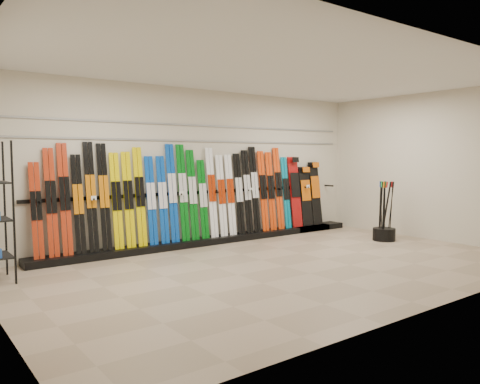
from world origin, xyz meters
TOP-DOWN VIEW (x-y plane):
  - floor at (0.00, 0.00)m, footprint 8.00×8.00m
  - back_wall at (0.00, 2.50)m, footprint 8.00×0.00m
  - right_wall at (4.00, 0.00)m, footprint 0.00×5.00m
  - ceiling at (0.00, 0.00)m, footprint 8.00×8.00m
  - ski_rack_base at (0.22, 2.28)m, footprint 8.00×0.40m
  - skis at (-0.45, 2.34)m, footprint 5.38×0.25m
  - snowboards at (2.76, 2.35)m, footprint 0.93×0.24m
  - pole_bin at (3.12, 0.45)m, footprint 0.45×0.45m
  - ski_poles at (3.12, 0.46)m, footprint 0.33×0.36m
  - slatwall_rail_0 at (0.00, 2.48)m, footprint 7.60×0.02m
  - slatwall_rail_1 at (0.00, 2.48)m, footprint 7.60×0.02m

SIDE VIEW (x-z plane):
  - floor at x=0.00m, z-range 0.00..0.00m
  - ski_rack_base at x=0.22m, z-range 0.00..0.12m
  - pole_bin at x=3.12m, z-range 0.00..0.25m
  - ski_poles at x=3.12m, z-range 0.02..1.20m
  - snowboards at x=2.76m, z-range 0.06..1.63m
  - skis at x=-0.45m, z-range 0.05..1.88m
  - back_wall at x=0.00m, z-range -2.50..5.50m
  - right_wall at x=4.00m, z-range -1.00..4.00m
  - slatwall_rail_0 at x=0.00m, z-range 1.98..2.02m
  - slatwall_rail_1 at x=0.00m, z-range 2.28..2.31m
  - ceiling at x=0.00m, z-range 3.00..3.00m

